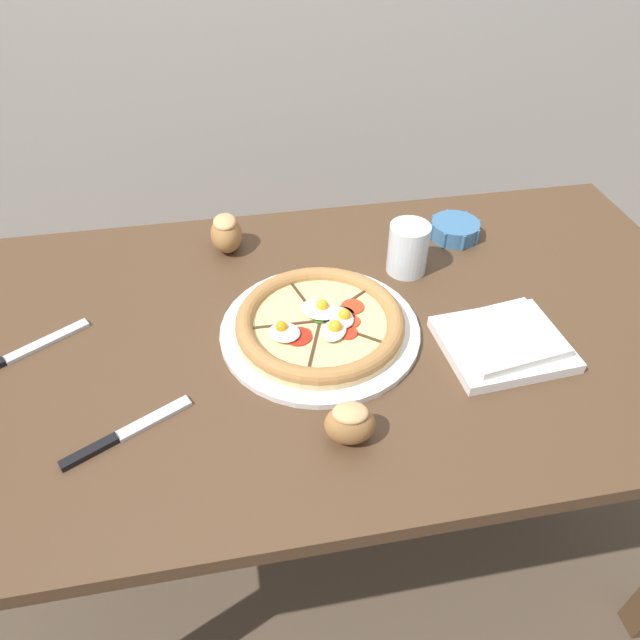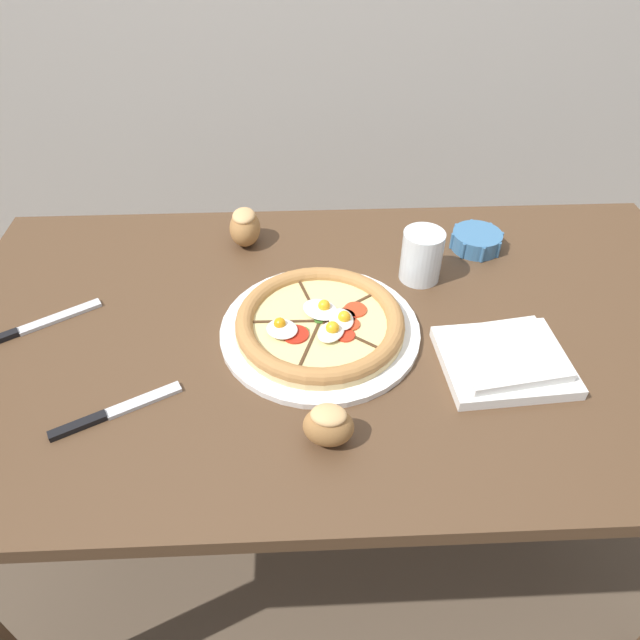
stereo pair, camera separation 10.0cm
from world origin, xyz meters
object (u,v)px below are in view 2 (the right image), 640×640
(bread_piece_mid, at_px, (328,425))
(bread_piece_far, at_px, (245,227))
(dining_table, at_px, (341,366))
(pizza, at_px, (320,324))
(napkin_folded, at_px, (505,359))
(knife_spare, at_px, (28,328))
(water_glass, at_px, (421,258))
(ramekin_bowl, at_px, (476,240))
(knife_main, at_px, (115,411))

(bread_piece_mid, bearing_deg, bread_piece_far, 105.82)
(dining_table, relative_size, pizza, 4.09)
(napkin_folded, bearing_deg, bread_piece_far, 139.38)
(knife_spare, distance_m, water_glass, 0.74)
(pizza, height_order, ramekin_bowl, pizza)
(napkin_folded, distance_m, bread_piece_far, 0.59)
(napkin_folded, relative_size, knife_spare, 0.97)
(bread_piece_mid, distance_m, water_glass, 0.44)
(pizza, relative_size, ramekin_bowl, 3.18)
(ramekin_bowl, bearing_deg, water_glass, -144.82)
(knife_spare, bearing_deg, knife_main, -76.92)
(bread_piece_far, xyz_separation_m, knife_spare, (-0.38, -0.26, -0.04))
(bread_piece_far, xyz_separation_m, knife_main, (-0.18, -0.46, -0.04))
(bread_piece_far, distance_m, knife_main, 0.49)
(bread_piece_far, height_order, knife_spare, bread_piece_far)
(ramekin_bowl, bearing_deg, dining_table, -141.85)
(napkin_folded, relative_size, bread_piece_far, 2.48)
(knife_spare, bearing_deg, dining_table, -33.36)
(knife_main, height_order, knife_spare, same)
(pizza, relative_size, bread_piece_mid, 4.32)
(ramekin_bowl, bearing_deg, napkin_folded, -96.37)
(water_glass, bearing_deg, napkin_folded, -68.27)
(pizza, distance_m, knife_main, 0.37)
(napkin_folded, bearing_deg, bread_piece_mid, -155.33)
(knife_main, relative_size, water_glass, 1.82)
(napkin_folded, bearing_deg, ramekin_bowl, 83.63)
(bread_piece_far, bearing_deg, dining_table, -55.67)
(dining_table, xyz_separation_m, pizza, (-0.04, -0.02, 0.13))
(dining_table, xyz_separation_m, bread_piece_mid, (-0.04, -0.25, 0.14))
(dining_table, height_order, bread_piece_far, bread_piece_far)
(dining_table, height_order, pizza, pizza)
(dining_table, relative_size, napkin_folded, 6.65)
(napkin_folded, relative_size, knife_main, 1.16)
(knife_main, xyz_separation_m, water_glass, (0.53, 0.32, 0.04))
(bread_piece_far, bearing_deg, pizza, -63.29)
(bread_piece_mid, relative_size, knife_spare, 0.37)
(knife_spare, height_order, water_glass, water_glass)
(bread_piece_far, bearing_deg, water_glass, -21.32)
(napkin_folded, height_order, water_glass, water_glass)
(bread_piece_mid, relative_size, water_glass, 0.79)
(dining_table, distance_m, bread_piece_far, 0.36)
(ramekin_bowl, height_order, bread_piece_mid, bread_piece_mid)
(pizza, bearing_deg, bread_piece_mid, -89.51)
(bread_piece_mid, xyz_separation_m, knife_main, (-0.33, 0.06, -0.03))
(water_glass, bearing_deg, bread_piece_mid, -117.55)
(dining_table, bearing_deg, bread_piece_far, 124.33)
(pizza, xyz_separation_m, napkin_folded, (0.30, -0.09, -0.00))
(knife_main, bearing_deg, bread_piece_far, 41.38)
(bread_piece_mid, distance_m, knife_spare, 0.59)
(napkin_folded, xyz_separation_m, knife_main, (-0.63, -0.07, -0.01))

